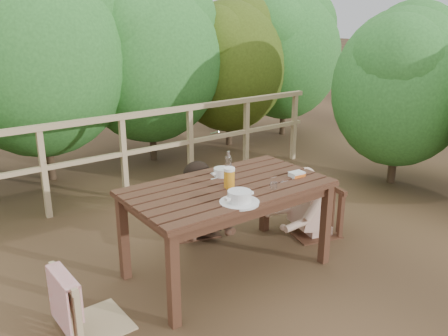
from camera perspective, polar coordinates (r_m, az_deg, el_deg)
ground at (r=4.12m, az=0.42°, el=-12.14°), size 60.00×60.00×0.00m
table at (r=3.94m, az=0.43°, el=-7.42°), size 1.63×0.92×0.75m
chair_left at (r=3.37m, az=-15.80°, el=-11.69°), size 0.45×0.45×0.89m
chair_far at (r=4.59m, az=-3.62°, el=-2.92°), size 0.53×0.53×0.86m
chair_right at (r=4.64m, az=10.88°, el=-2.55°), size 0.56×0.56×0.92m
woman at (r=4.55m, az=-3.80°, el=-0.93°), size 0.62×0.70×1.18m
diner_right at (r=4.63m, az=11.21°, el=-1.22°), size 0.66×0.59×1.14m
railing at (r=5.53m, az=-12.01°, el=1.26°), size 5.60×0.10×1.01m
hedge_row at (r=6.56m, az=-14.10°, el=16.16°), size 6.60×1.60×3.80m
soup_near at (r=3.46m, az=1.88°, el=-3.56°), size 0.30×0.30×0.10m
soup_far at (r=4.00m, az=-0.21°, el=-0.58°), size 0.25×0.25×0.08m
bread_roll at (r=3.59m, az=2.37°, el=-3.02°), size 0.11×0.09×0.07m
beer_glass at (r=3.73m, az=0.64°, el=-1.26°), size 0.09×0.09×0.18m
bottle at (r=3.95m, az=0.53°, el=0.37°), size 0.06×0.06×0.24m
tumbler at (r=3.72m, az=6.02°, el=-2.25°), size 0.06×0.06×0.07m
butter_tub at (r=4.03m, az=8.79°, el=-0.85°), size 0.13×0.10×0.05m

